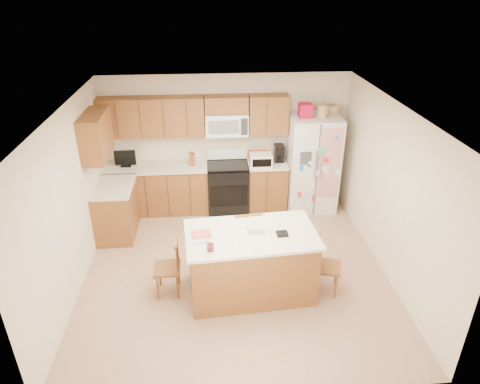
{
  "coord_description": "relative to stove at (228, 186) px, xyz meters",
  "views": [
    {
      "loc": [
        -0.34,
        -5.32,
        4.04
      ],
      "look_at": [
        0.1,
        0.35,
        1.14
      ],
      "focal_mm": 32.0,
      "sensor_mm": 36.0,
      "label": 1
    }
  ],
  "objects": [
    {
      "name": "refrigerator",
      "position": [
        1.57,
        -0.06,
        0.45
      ],
      "size": [
        0.9,
        0.79,
        2.04
      ],
      "color": "white",
      "rests_on": "ground"
    },
    {
      "name": "island",
      "position": [
        0.18,
        -2.46,
        0.01
      ],
      "size": [
        1.83,
        1.16,
        1.05
      ],
      "color": "brown",
      "rests_on": "ground"
    },
    {
      "name": "room_shell",
      "position": [
        0.0,
        -1.94,
        0.97
      ],
      "size": [
        4.6,
        4.6,
        2.52
      ],
      "color": "beige",
      "rests_on": "ground"
    },
    {
      "name": "windsor_chair_left",
      "position": [
        -0.95,
        -2.4,
        -0.06
      ],
      "size": [
        0.36,
        0.38,
        0.88
      ],
      "color": "brown",
      "rests_on": "ground"
    },
    {
      "name": "stove",
      "position": [
        0.0,
        0.0,
        0.0
      ],
      "size": [
        0.76,
        0.65,
        1.13
      ],
      "color": "black",
      "rests_on": "ground"
    },
    {
      "name": "windsor_chair_right",
      "position": [
        1.24,
        -2.52,
        -0.06
      ],
      "size": [
        0.45,
        0.46,
        0.87
      ],
      "color": "brown",
      "rests_on": "ground"
    },
    {
      "name": "ground",
      "position": [
        0.0,
        -1.94,
        -0.47
      ],
      "size": [
        4.5,
        4.5,
        0.0
      ],
      "primitive_type": "plane",
      "color": "#937158",
      "rests_on": "ground"
    },
    {
      "name": "cabinetry",
      "position": [
        -0.98,
        -0.15,
        0.44
      ],
      "size": [
        3.36,
        1.56,
        2.15
      ],
      "color": "brown",
      "rests_on": "ground"
    },
    {
      "name": "windsor_chair_back",
      "position": [
        0.18,
        -1.86,
        -0.01
      ],
      "size": [
        0.47,
        0.45,
        0.98
      ],
      "color": "brown",
      "rests_on": "ground"
    }
  ]
}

